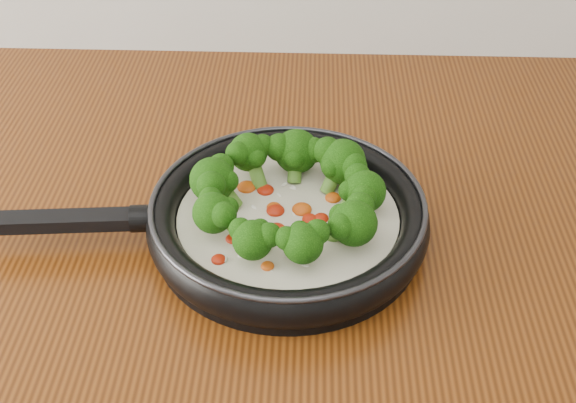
{
  "coord_description": "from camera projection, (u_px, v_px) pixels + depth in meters",
  "views": [
    {
      "loc": [
        0.17,
        0.43,
        1.44
      ],
      "look_at": [
        0.15,
        1.05,
        0.95
      ],
      "focal_mm": 46.08,
      "sensor_mm": 36.0,
      "label": 1
    }
  ],
  "objects": [
    {
      "name": "skillet",
      "position": [
        286.0,
        213.0,
        0.8
      ],
      "size": [
        0.49,
        0.33,
        0.09
      ],
      "color": "black",
      "rests_on": "counter"
    }
  ]
}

